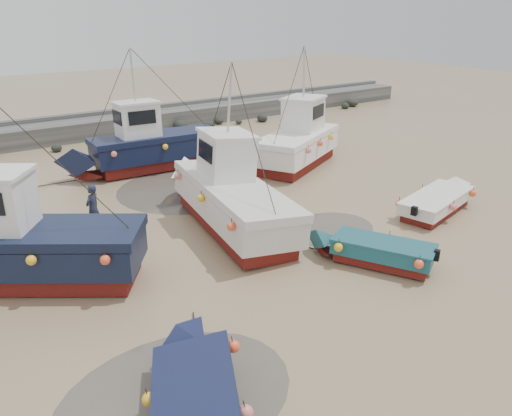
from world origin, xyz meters
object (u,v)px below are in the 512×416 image
Objects in this scene: dinghy_2 at (372,248)px; cabin_boat_1 at (225,193)px; dinghy_3 at (440,199)px; cabin_boat_2 at (146,145)px; person at (96,231)px; cabin_boat_3 at (302,139)px; dinghy_1 at (200,396)px; cabin_boat_0 at (11,243)px.

cabin_boat_1 reaches higher than dinghy_2.
dinghy_3 is at bearing -13.33° from dinghy_2.
cabin_boat_1 is 8.51m from cabin_boat_2.
dinghy_3 reaches higher than person.
cabin_boat_3 is 12.61m from person.
dinghy_2 is 6.09m from dinghy_3.
cabin_boat_3 is at bearing 40.23° from cabin_boat_1.
cabin_boat_2 is 5.30× the size of person.
dinghy_1 is 18.83m from cabin_boat_3.
cabin_boat_1 reaches higher than dinghy_1.
dinghy_3 is 16.49m from cabin_boat_0.
cabin_boat_1 is at bearing 84.17° from dinghy_2.
cabin_boat_3 is (5.39, 10.32, 0.83)m from dinghy_2.
dinghy_3 is 0.74× the size of cabin_boat_3.
cabin_boat_2 is (-7.98, 12.45, 0.81)m from dinghy_3.
dinghy_3 is (13.97, 4.44, -0.00)m from dinghy_1.
cabin_boat_3 reaches higher than person.
person is (-6.90, 7.89, -0.56)m from dinghy_2.
person is at bearing 145.92° from cabin_boat_2.
dinghy_3 is 14.82m from cabin_boat_2.
cabin_boat_0 is 4.33m from person.
cabin_boat_1 is at bearing -84.92° from cabin_boat_3.
dinghy_2 is 2.77× the size of person.
cabin_boat_2 reaches higher than person.
cabin_boat_2 is at bearing -142.99° from cabin_boat_3.
cabin_boat_3 is (-0.48, 8.68, 0.84)m from dinghy_3.
cabin_boat_3 reaches higher than dinghy_1.
cabin_boat_3 is (7.51, -3.77, 0.03)m from cabin_boat_2.
cabin_boat_1 is 5.26m from person.
cabin_boat_3 is at bearing 154.71° from person.
cabin_boat_1 is at bearing -54.55° from cabin_boat_0.
dinghy_1 is 8.56m from dinghy_2.
dinghy_1 and dinghy_2 have the same top height.
dinghy_1 is at bearing -85.67° from dinghy_3.
cabin_boat_0 is 7.80m from cabin_boat_1.
cabin_boat_0 is 4.69× the size of person.
dinghy_2 is 0.49× the size of cabin_boat_1.
dinghy_3 is at bearing -23.17° from cabin_boat_3.
dinghy_2 is 0.52× the size of cabin_boat_2.
cabin_boat_3 is at bearing -38.37° from cabin_boat_0.
dinghy_3 is at bearing -143.70° from cabin_boat_2.
dinghy_1 is at bearing 164.13° from cabin_boat_2.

